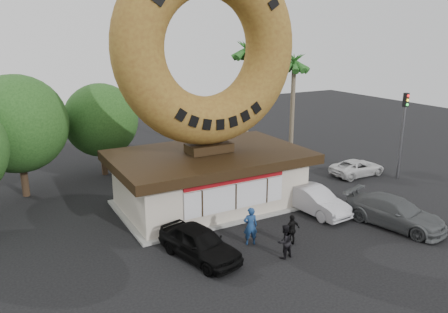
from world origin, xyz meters
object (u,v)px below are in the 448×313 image
car_silver (314,200)px  traffic_signal (403,125)px  person_left (250,226)px  person_center (284,241)px  street_lamp (126,109)px  car_white (357,168)px  donut_shop (209,177)px  car_grey (395,212)px  car_black (199,243)px  giant_donut (208,48)px  person_right (292,230)px

car_silver → traffic_signal: bearing=6.4°
person_left → person_center: bearing=127.4°
street_lamp → traffic_signal: street_lamp is taller
person_left → car_white: size_ratio=0.46×
street_lamp → person_center: (1.92, -17.38, -3.67)m
street_lamp → person_left: size_ratio=4.19×
donut_shop → street_lamp: (-1.86, 10.02, 2.72)m
car_grey → car_white: size_ratio=1.27×
car_black → traffic_signal: bearing=-3.5°
car_grey → traffic_signal: bearing=23.6°
person_left → car_black: person_left is taller
traffic_signal → person_center: bearing=-158.9°
giant_donut → traffic_signal: 15.11m
giant_donut → traffic_signal: bearing=-8.2°
donut_shop → car_white: size_ratio=2.68×
giant_donut → donut_shop: bearing=-90.0°
street_lamp → car_black: street_lamp is taller
giant_donut → person_right: 10.70m
street_lamp → car_black: bearing=-95.5°
donut_shop → car_silver: (4.74, -3.89, -1.03)m
person_center → car_black: size_ratio=0.37×
giant_donut → car_grey: bearing=-45.5°
street_lamp → car_white: street_lamp is taller
giant_donut → person_right: giant_donut is taller
giant_donut → street_lamp: bearing=100.5°
person_center → person_right: person_center is taller
person_left → car_silver: size_ratio=0.43×
car_silver → person_right: bearing=-149.2°
street_lamp → person_left: street_lamp is taller
person_left → car_grey: size_ratio=0.36×
person_left → car_black: bearing=19.5°
car_silver → person_left: bearing=-168.6°
person_right → car_white: (10.83, 6.39, -0.20)m
donut_shop → car_silver: size_ratio=2.50×
person_right → car_black: person_right is taller
car_black → car_silver: (8.09, 1.62, -0.02)m
donut_shop → car_silver: donut_shop is taller
giant_donut → car_white: giant_donut is taller
traffic_signal → person_right: (-12.84, -4.50, -3.09)m
donut_shop → car_white: donut_shop is taller
person_right → car_black: 4.61m
traffic_signal → person_center: size_ratio=3.74×
person_right → street_lamp: bearing=-83.6°
donut_shop → person_center: size_ratio=6.90×
donut_shop → person_left: bearing=-96.0°
car_white → person_left: bearing=113.6°
person_center → car_grey: person_center is taller
person_left → car_grey: person_left is taller
person_center → car_white: bearing=-154.7°
donut_shop → street_lamp: street_lamp is taller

